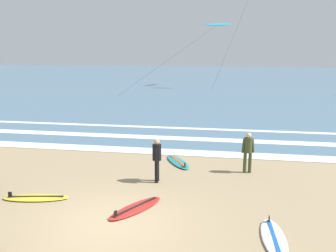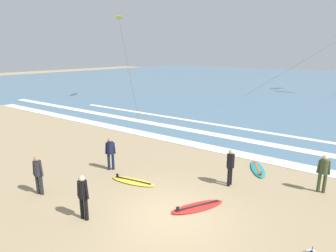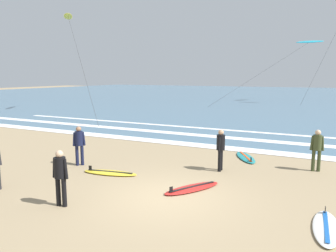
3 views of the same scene
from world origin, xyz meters
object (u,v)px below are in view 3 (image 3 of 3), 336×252
Objects in this scene: surfer_left_far at (60,173)px; surfboard_foreground_flat at (326,227)px; surfer_right_near at (221,146)px; surfer_mid_group at (79,142)px; kite_cyan_high_right at (309,42)px; kite_yellow_mid_center at (68,17)px; surfboard_right_spare at (192,188)px; surfboard_near_water at (110,173)px; surfboard_left_pile at (246,157)px; surfer_background_far at (317,147)px.

surfer_left_far reaches higher than surfboard_foreground_flat.
surfer_right_near and surfer_left_far have the same top height.
surfer_mid_group is 0.75× the size of surfboard_foreground_flat.
kite_cyan_high_right is (6.02, 34.69, 6.66)m from surfer_mid_group.
kite_yellow_mid_center is at bearing 145.56° from surfer_right_near.
surfer_right_near is at bearing 86.13° from surfboard_right_spare.
surfboard_near_water is at bearing 176.66° from surfboard_right_spare.
surfboard_near_water is 0.21× the size of kite_yellow_mid_center.
surfer_right_near reaches higher than surfboard_left_pile.
surfer_background_far is at bearing 49.31° from surfboard_right_spare.
surfer_right_near is 33.57m from kite_cyan_high_right.
surfboard_foreground_flat is 37.34m from kite_cyan_high_right.
surfboard_right_spare is 0.18× the size of kite_cyan_high_right.
surfboard_right_spare is (5.18, -0.62, -0.91)m from surfer_mid_group.
surfer_background_far is 0.75× the size of surfboard_right_spare.
surfer_mid_group is 1.00× the size of surfer_background_far.
surfboard_foreground_flat is at bearing -43.46° from surfer_right_near.
surfboard_near_water is at bearing 169.65° from surfboard_foreground_flat.
surfer_background_far is 32.12m from kite_cyan_high_right.
surfer_mid_group is at bearing -99.85° from kite_cyan_high_right.
surfer_right_near is at bearing 18.53° from surfer_mid_group.
surfboard_near_water is at bearing -147.91° from surfer_right_near.
kite_cyan_high_right is at bearing 42.79° from kite_yellow_mid_center.
surfer_background_far reaches higher than surfboard_right_spare.
surfer_mid_group is 0.75× the size of surfboard_right_spare.
surfer_background_far is (8.62, 3.38, 0.00)m from surfer_mid_group.
surfer_left_far is at bearing -95.38° from kite_cyan_high_right.
surfer_left_far is 0.74× the size of surfboard_near_water.
surfboard_near_water is at bearing -44.03° from kite_yellow_mid_center.
surfer_left_far reaches higher than surfboard_near_water.
surfer_left_far is 4.09m from surfboard_right_spare.
kite_yellow_mid_center is (-14.68, 15.52, 8.30)m from surfer_mid_group.
surfboard_left_pile is at bearing -90.48° from kite_cyan_high_right.
surfer_mid_group is at bearing 169.09° from surfboard_foreground_flat.
surfer_background_far reaches higher than surfboard_left_pile.
surfboard_near_water is (1.81, -0.42, -0.91)m from surfer_mid_group.
surfer_background_far is 9.25m from surfer_left_far.
kite_yellow_mid_center reaches higher than surfer_background_far.
surfer_mid_group is 22.92m from kite_yellow_mid_center.
surfer_left_far is (2.43, -3.49, 0.00)m from surfer_mid_group.
surfer_mid_group is 5.30m from surfboard_right_spare.
kite_yellow_mid_center is at bearing 143.99° from surfboard_foreground_flat.
surfer_left_far is at bearing -132.02° from surfer_background_far.
surfer_right_near and surfer_mid_group have the same top height.
surfer_right_near is 2.58m from surfboard_right_spare.
surfer_right_near is 4.27m from surfboard_near_water.
surfer_mid_group is 0.14× the size of kite_cyan_high_right.
surfboard_left_pile is at bearing 119.39° from surfboard_foreground_flat.
surfer_left_far is at bearing -133.77° from surfboard_right_spare.
surfboard_foreground_flat is 1.00× the size of surfboard_right_spare.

